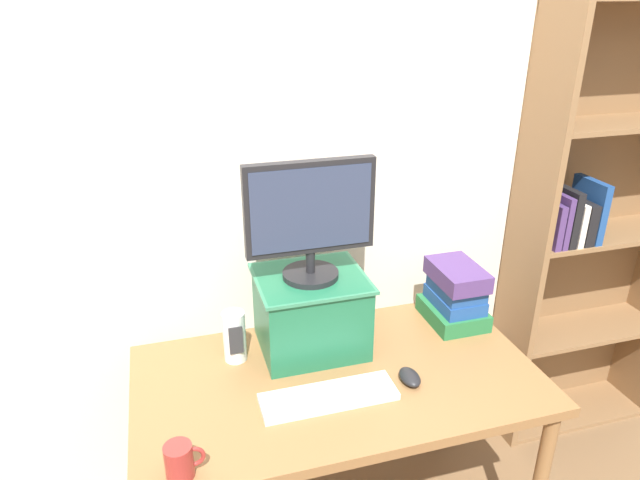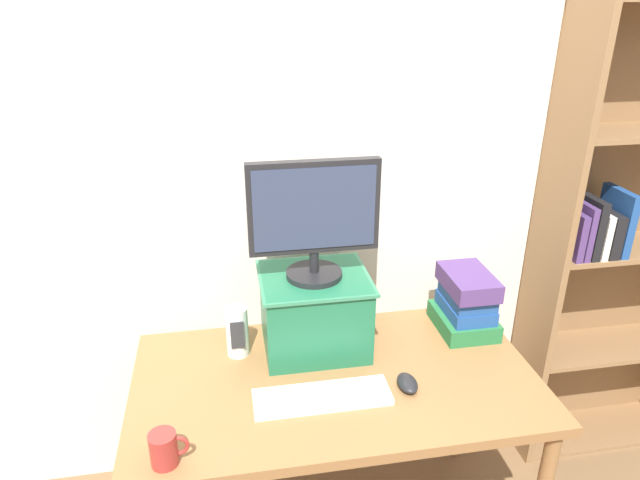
{
  "view_description": "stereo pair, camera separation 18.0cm",
  "coord_description": "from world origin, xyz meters",
  "px_view_note": "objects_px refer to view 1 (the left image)",
  "views": [
    {
      "loc": [
        -0.5,
        -1.5,
        1.96
      ],
      "look_at": [
        -0.04,
        0.08,
        1.23
      ],
      "focal_mm": 32.0,
      "sensor_mm": 36.0,
      "label": 1
    },
    {
      "loc": [
        -0.33,
        -1.54,
        1.96
      ],
      "look_at": [
        -0.04,
        0.08,
        1.23
      ],
      "focal_mm": 32.0,
      "sensor_mm": 36.0,
      "label": 2
    }
  ],
  "objects_px": {
    "computer_mouse": "(410,377)",
    "book_stack": "(455,295)",
    "riser_box": "(311,310)",
    "coffee_mug": "(180,461)",
    "desk": "(337,394)",
    "computer_monitor": "(310,217)",
    "bookshelf_unit": "(593,231)",
    "desk_speaker": "(234,336)",
    "keyboard": "(329,396)"
  },
  "relations": [
    {
      "from": "computer_mouse",
      "to": "book_stack",
      "type": "distance_m",
      "value": 0.46
    },
    {
      "from": "riser_box",
      "to": "coffee_mug",
      "type": "xyz_separation_m",
      "value": [
        -0.5,
        -0.49,
        -0.1
      ]
    },
    {
      "from": "desk",
      "to": "riser_box",
      "type": "relative_size",
      "value": 3.53
    },
    {
      "from": "desk",
      "to": "book_stack",
      "type": "height_order",
      "value": "book_stack"
    },
    {
      "from": "desk",
      "to": "book_stack",
      "type": "relative_size",
      "value": 5.39
    },
    {
      "from": "computer_monitor",
      "to": "bookshelf_unit",
      "type": "bearing_deg",
      "value": 7.62
    },
    {
      "from": "desk",
      "to": "riser_box",
      "type": "height_order",
      "value": "riser_box"
    },
    {
      "from": "computer_mouse",
      "to": "desk_speaker",
      "type": "relative_size",
      "value": 0.56
    },
    {
      "from": "riser_box",
      "to": "coffee_mug",
      "type": "relative_size",
      "value": 3.53
    },
    {
      "from": "computer_monitor",
      "to": "computer_mouse",
      "type": "height_order",
      "value": "computer_monitor"
    },
    {
      "from": "coffee_mug",
      "to": "desk_speaker",
      "type": "distance_m",
      "value": 0.54
    },
    {
      "from": "desk",
      "to": "riser_box",
      "type": "bearing_deg",
      "value": 101.56
    },
    {
      "from": "book_stack",
      "to": "keyboard",
      "type": "bearing_deg",
      "value": -152.46
    },
    {
      "from": "computer_mouse",
      "to": "coffee_mug",
      "type": "xyz_separation_m",
      "value": [
        -0.76,
        -0.2,
        0.03
      ]
    },
    {
      "from": "riser_box",
      "to": "computer_monitor",
      "type": "distance_m",
      "value": 0.36
    },
    {
      "from": "keyboard",
      "to": "computer_mouse",
      "type": "relative_size",
      "value": 4.21
    },
    {
      "from": "computer_mouse",
      "to": "coffee_mug",
      "type": "distance_m",
      "value": 0.78
    },
    {
      "from": "computer_monitor",
      "to": "coffee_mug",
      "type": "xyz_separation_m",
      "value": [
        -0.5,
        -0.49,
        -0.46
      ]
    },
    {
      "from": "desk",
      "to": "book_stack",
      "type": "distance_m",
      "value": 0.61
    },
    {
      "from": "desk",
      "to": "computer_mouse",
      "type": "relative_size",
      "value": 13.07
    },
    {
      "from": "computer_monitor",
      "to": "desk_speaker",
      "type": "height_order",
      "value": "computer_monitor"
    },
    {
      "from": "keyboard",
      "to": "desk_speaker",
      "type": "relative_size",
      "value": 2.35
    },
    {
      "from": "keyboard",
      "to": "computer_mouse",
      "type": "height_order",
      "value": "computer_mouse"
    },
    {
      "from": "computer_monitor",
      "to": "coffee_mug",
      "type": "bearing_deg",
      "value": -135.41
    },
    {
      "from": "computer_monitor",
      "to": "book_stack",
      "type": "xyz_separation_m",
      "value": [
        0.58,
        0.01,
        -0.4
      ]
    },
    {
      "from": "book_stack",
      "to": "desk",
      "type": "bearing_deg",
      "value": -159.21
    },
    {
      "from": "bookshelf_unit",
      "to": "book_stack",
      "type": "bearing_deg",
      "value": -167.54
    },
    {
      "from": "riser_box",
      "to": "computer_monitor",
      "type": "xyz_separation_m",
      "value": [
        0.0,
        -0.0,
        0.36
      ]
    },
    {
      "from": "book_stack",
      "to": "desk_speaker",
      "type": "relative_size",
      "value": 1.35
    },
    {
      "from": "bookshelf_unit",
      "to": "computer_monitor",
      "type": "bearing_deg",
      "value": -172.38
    },
    {
      "from": "computer_monitor",
      "to": "keyboard",
      "type": "bearing_deg",
      "value": -95.01
    },
    {
      "from": "bookshelf_unit",
      "to": "book_stack",
      "type": "distance_m",
      "value": 0.78
    },
    {
      "from": "computer_mouse",
      "to": "riser_box",
      "type": "bearing_deg",
      "value": 131.25
    },
    {
      "from": "riser_box",
      "to": "book_stack",
      "type": "relative_size",
      "value": 1.53
    },
    {
      "from": "riser_box",
      "to": "bookshelf_unit",
      "type": "bearing_deg",
      "value": 7.56
    },
    {
      "from": "riser_box",
      "to": "desk_speaker",
      "type": "bearing_deg",
      "value": -178.95
    },
    {
      "from": "coffee_mug",
      "to": "desk_speaker",
      "type": "relative_size",
      "value": 0.58
    },
    {
      "from": "computer_monitor",
      "to": "coffee_mug",
      "type": "height_order",
      "value": "computer_monitor"
    },
    {
      "from": "keyboard",
      "to": "coffee_mug",
      "type": "xyz_separation_m",
      "value": [
        -0.47,
        -0.18,
        0.04
      ]
    },
    {
      "from": "bookshelf_unit",
      "to": "computer_monitor",
      "type": "xyz_separation_m",
      "value": [
        -1.34,
        -0.18,
        0.28
      ]
    },
    {
      "from": "book_stack",
      "to": "coffee_mug",
      "type": "distance_m",
      "value": 1.19
    },
    {
      "from": "book_stack",
      "to": "desk_speaker",
      "type": "distance_m",
      "value": 0.86
    },
    {
      "from": "riser_box",
      "to": "keyboard",
      "type": "height_order",
      "value": "riser_box"
    },
    {
      "from": "coffee_mug",
      "to": "computer_mouse",
      "type": "bearing_deg",
      "value": 14.53
    },
    {
      "from": "computer_mouse",
      "to": "book_stack",
      "type": "relative_size",
      "value": 0.41
    },
    {
      "from": "keyboard",
      "to": "coffee_mug",
      "type": "bearing_deg",
      "value": -158.63
    },
    {
      "from": "computer_mouse",
      "to": "coffee_mug",
      "type": "height_order",
      "value": "coffee_mug"
    },
    {
      "from": "bookshelf_unit",
      "to": "computer_monitor",
      "type": "relative_size",
      "value": 4.4
    },
    {
      "from": "desk",
      "to": "bookshelf_unit",
      "type": "xyz_separation_m",
      "value": [
        1.3,
        0.37,
        0.31
      ]
    },
    {
      "from": "keyboard",
      "to": "computer_monitor",
      "type": "bearing_deg",
      "value": 84.99
    }
  ]
}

